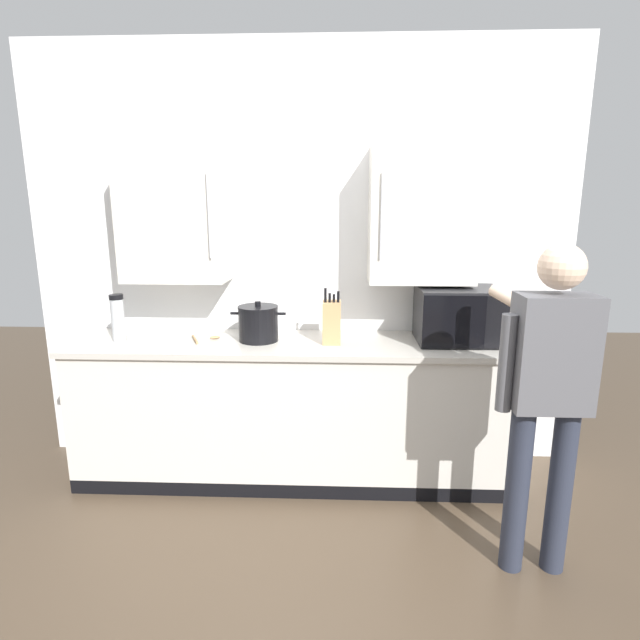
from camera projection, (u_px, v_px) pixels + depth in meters
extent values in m
plane|color=#4C3D2D|center=(283.00, 564.00, 2.50)|extent=(9.67, 9.67, 0.00)
cube|color=white|center=(300.00, 261.00, 3.38)|extent=(3.57, 0.10, 2.75)
cube|color=beige|center=(174.00, 215.00, 3.14)|extent=(0.64, 0.32, 0.82)
cylinder|color=#B7BABF|center=(209.00, 216.00, 2.96)|extent=(0.01, 0.01, 0.49)
cube|color=beige|center=(422.00, 216.00, 3.08)|extent=(0.64, 0.32, 0.82)
cylinder|color=#B7BABF|center=(381.00, 216.00, 2.92)|extent=(0.01, 0.01, 0.49)
cube|color=beige|center=(297.00, 412.00, 3.25)|extent=(2.75, 0.59, 0.87)
cube|color=#BCB7AD|center=(296.00, 344.00, 3.14)|extent=(2.79, 0.63, 0.03)
cube|color=black|center=(294.00, 490.00, 3.06)|extent=(2.75, 0.04, 0.09)
cube|color=black|center=(458.00, 315.00, 3.11)|extent=(0.50, 0.39, 0.34)
cube|color=beige|center=(447.00, 315.00, 3.10)|extent=(0.32, 0.33, 0.27)
cube|color=black|center=(498.00, 322.00, 2.91)|extent=(0.14, 0.01, 0.31)
cube|color=black|center=(454.00, 322.00, 2.92)|extent=(0.36, 0.03, 0.31)
cube|color=tan|center=(332.00, 322.00, 3.09)|extent=(0.11, 0.15, 0.26)
cylinder|color=black|center=(325.00, 295.00, 3.03)|extent=(0.02, 0.02, 0.09)
cylinder|color=black|center=(330.00, 298.00, 3.03)|extent=(0.02, 0.02, 0.06)
cylinder|color=black|center=(334.00, 298.00, 3.03)|extent=(0.02, 0.02, 0.05)
cylinder|color=black|center=(338.00, 297.00, 3.03)|extent=(0.02, 0.02, 0.07)
cylinder|color=tan|center=(195.00, 339.00, 3.16)|extent=(0.09, 0.18, 0.01)
ellipsoid|color=tan|center=(215.00, 337.00, 3.20)|extent=(0.08, 0.07, 0.02)
cylinder|color=black|center=(258.00, 325.00, 3.14)|extent=(0.24, 0.24, 0.20)
cylinder|color=black|center=(258.00, 307.00, 3.11)|extent=(0.25, 0.25, 0.02)
cylinder|color=black|center=(258.00, 304.00, 3.11)|extent=(0.04, 0.04, 0.03)
cylinder|color=black|center=(235.00, 313.00, 3.13)|extent=(0.05, 0.02, 0.02)
cylinder|color=black|center=(282.00, 314.00, 3.12)|extent=(0.05, 0.02, 0.02)
cylinder|color=#B7BABF|center=(118.00, 320.00, 3.14)|extent=(0.08, 0.08, 0.26)
cylinder|color=black|center=(116.00, 297.00, 3.10)|extent=(0.08, 0.08, 0.03)
cylinder|color=#282D3D|center=(517.00, 490.00, 2.39)|extent=(0.11, 0.11, 0.83)
cylinder|color=#282D3D|center=(560.00, 491.00, 2.39)|extent=(0.11, 0.11, 0.83)
cube|color=#56565B|center=(553.00, 353.00, 2.24)|extent=(0.34, 0.20, 0.53)
sphere|color=beige|center=(562.00, 267.00, 2.15)|extent=(0.20, 0.20, 0.20)
cylinder|color=beige|center=(539.00, 315.00, 2.45)|extent=(0.37, 0.54, 0.23)
cylinder|color=#56565B|center=(506.00, 363.00, 2.26)|extent=(0.07, 0.07, 0.45)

